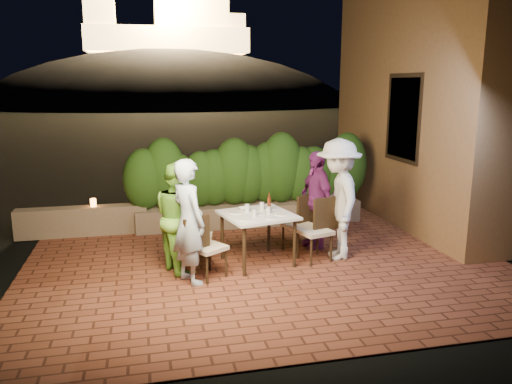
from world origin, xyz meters
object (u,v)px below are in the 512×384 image
object	(u,v)px
diner_white	(338,199)
parapet_lamp	(93,203)
diner_purple	(316,200)
beer_bottle	(269,202)
chair_right_back	(298,224)
diner_green	(178,217)
dining_table	(258,238)
diner_blue	(189,222)
chair_left_front	(208,246)
chair_right_front	(315,230)
bowl	(244,209)
chair_left_back	(197,236)

from	to	relation	value
diner_white	parapet_lamp	distance (m)	4.25
diner_purple	parapet_lamp	distance (m)	3.86
beer_bottle	chair_right_back	size ratio (longest dim) A/B	0.31
diner_green	diner_purple	world-z (taller)	diner_purple
beer_bottle	diner_white	xyz separation A→B (m)	(1.03, -0.13, 0.02)
diner_white	beer_bottle	bearing A→B (deg)	-88.58
dining_table	chair_right_back	size ratio (longest dim) A/B	1.10
diner_blue	chair_left_front	bearing A→B (deg)	-93.90
chair_right_back	chair_right_front	bearing A→B (deg)	76.24
beer_bottle	chair_left_front	world-z (taller)	beer_bottle
dining_table	diner_blue	bearing A→B (deg)	-153.98
chair_right_back	diner_white	size ratio (longest dim) A/B	0.48
dining_table	parapet_lamp	size ratio (longest dim) A/B	6.85
chair_left_front	chair_right_front	xyz separation A→B (m)	(1.63, 0.32, 0.02)
bowl	diner_green	xyz separation A→B (m)	(-1.00, -0.26, -0.00)
chair_left_front	parapet_lamp	size ratio (longest dim) A/B	6.37
beer_bottle	chair_left_back	bearing A→B (deg)	-178.89
beer_bottle	diner_purple	world-z (taller)	diner_purple
chair_right_front	diner_purple	bearing A→B (deg)	-125.89
chair_right_front	chair_right_back	world-z (taller)	chair_right_front
chair_left_front	diner_blue	size ratio (longest dim) A/B	0.54
chair_left_back	diner_green	distance (m)	0.43
beer_bottle	chair_left_back	distance (m)	1.16
chair_left_back	chair_right_back	xyz separation A→B (m)	(1.63, 0.34, -0.01)
chair_left_back	diner_green	xyz separation A→B (m)	(-0.27, -0.08, 0.32)
chair_left_front	chair_right_back	bearing A→B (deg)	-5.35
chair_left_front	diner_purple	size ratio (longest dim) A/B	0.57
beer_bottle	bowl	world-z (taller)	beer_bottle
diner_blue	parapet_lamp	world-z (taller)	diner_blue
diner_purple	parapet_lamp	xyz separation A→B (m)	(-3.54, 1.52, -0.21)
diner_white	chair_right_back	bearing A→B (deg)	-124.95
bowl	diner_purple	distance (m)	1.26
chair_left_back	chair_right_back	distance (m)	1.66
chair_left_back	diner_blue	world-z (taller)	diner_blue
beer_bottle	chair_left_front	distance (m)	1.18
chair_left_back	chair_right_front	size ratio (longest dim) A/B	0.95
chair_left_front	diner_blue	xyz separation A→B (m)	(-0.26, -0.10, 0.39)
chair_left_back	diner_purple	xyz separation A→B (m)	(1.95, 0.45, 0.33)
dining_table	diner_blue	size ratio (longest dim) A/B	0.58
bowl	chair_left_back	xyz separation A→B (m)	(-0.73, -0.18, -0.32)
chair_left_back	diner_white	xyz separation A→B (m)	(2.10, -0.11, 0.46)
chair_right_back	diner_purple	size ratio (longest dim) A/B	0.56
dining_table	bowl	xyz separation A→B (m)	(-0.15, 0.25, 0.40)
diner_white	parapet_lamp	bearing A→B (deg)	-110.82
chair_right_front	diner_green	xyz separation A→B (m)	(-2.00, 0.07, 0.30)
bowl	chair_right_front	xyz separation A→B (m)	(1.00, -0.33, -0.30)
diner_blue	diner_purple	distance (m)	2.36
chair_left_front	diner_green	distance (m)	0.63
diner_white	diner_purple	world-z (taller)	diner_white
diner_white	parapet_lamp	size ratio (longest dim) A/B	12.95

